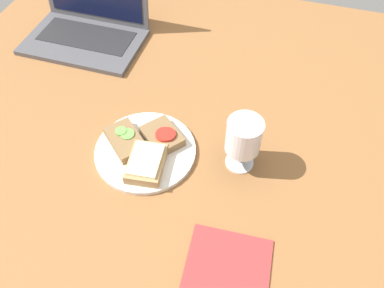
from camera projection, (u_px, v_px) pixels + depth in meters
wooden_table at (170, 143)px, 90.42cm from camera, size 140.00×140.00×3.00cm
plate at (145, 151)px, 86.35cm from camera, size 23.29×23.29×1.12cm
sandwich_with_tomato at (162, 136)px, 86.78cm from camera, size 11.73×11.45×2.79cm
sandwich_with_cucumber at (126, 140)px, 86.12cm from camera, size 12.32×11.98×2.70cm
sandwich_with_cheese at (146, 163)px, 81.76cm from camera, size 8.86×11.36×3.14cm
wine_glass at (243, 138)px, 78.10cm from camera, size 7.61×7.61×13.47cm
laptop at (88, 21)px, 110.63cm from camera, size 33.96×24.41×22.04cm
napkin at (227, 271)px, 69.55cm from camera, size 16.72×16.74×0.40cm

